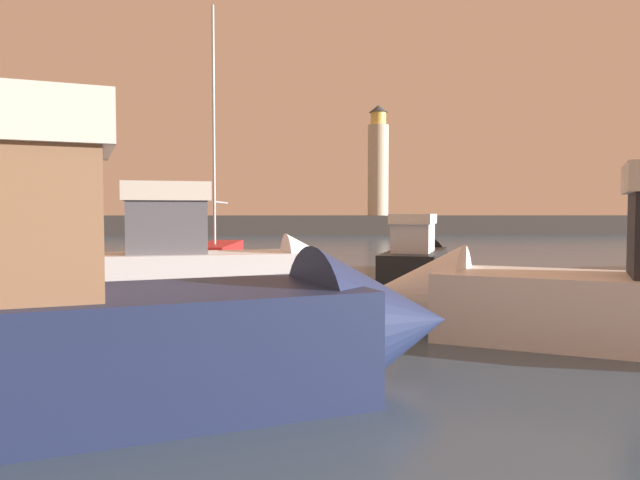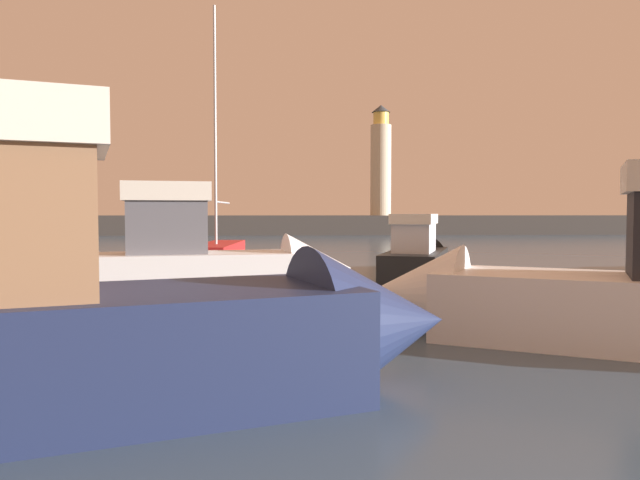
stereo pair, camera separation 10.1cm
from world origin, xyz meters
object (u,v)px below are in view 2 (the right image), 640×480
motorboat_2 (419,255)px  sailboat_moored (219,252)px  motorboat_5 (134,312)px  motorboat_6 (226,260)px  lighthouse (381,163)px  motorboat_3 (586,287)px

motorboat_2 → sailboat_moored: size_ratio=0.63×
sailboat_moored → motorboat_2: bearing=-33.4°
motorboat_5 → motorboat_6: (0.04, 10.35, -0.20)m
motorboat_6 → sailboat_moored: sailboat_moored is taller
lighthouse → motorboat_6: 49.58m
lighthouse → motorboat_3: (-4.81, -54.76, -6.89)m
motorboat_3 → motorboat_2: bearing=91.8°
lighthouse → motorboat_3: size_ratio=1.45×
motorboat_2 → motorboat_3: 12.12m
motorboat_2 → motorboat_5: motorboat_5 is taller
motorboat_2 → motorboat_5: bearing=-114.5°
motorboat_2 → motorboat_3: bearing=-88.2°
lighthouse → sailboat_moored: 40.22m
motorboat_2 → lighthouse: bearing=83.1°
motorboat_3 → lighthouse: bearing=85.0°
motorboat_2 → motorboat_5: size_ratio=0.82×
lighthouse → motorboat_5: 59.57m
motorboat_6 → motorboat_5: bearing=-90.2°
lighthouse → motorboat_6: size_ratio=1.48×
motorboat_6 → sailboat_moored: 10.55m
motorboat_5 → motorboat_6: size_ratio=1.11×
lighthouse → sailboat_moored: lighthouse is taller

